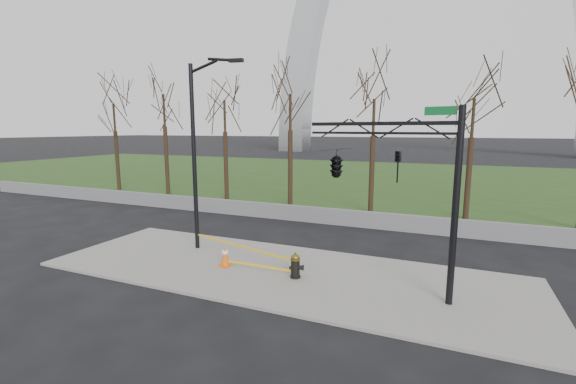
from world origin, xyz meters
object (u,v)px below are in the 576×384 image
at_px(fire_hydrant, 296,266).
at_px(traffic_cone, 225,256).
at_px(traffic_signal_mast, 356,165).
at_px(street_light, 198,144).

relative_size(fire_hydrant, traffic_cone, 1.16).
height_order(fire_hydrant, traffic_signal_mast, traffic_signal_mast).
xyz_separation_m(fire_hydrant, traffic_cone, (-2.94, 0.00, -0.03)).
distance_m(fire_hydrant, traffic_cone, 2.94).
height_order(fire_hydrant, traffic_cone, fire_hydrant).
bearing_deg(traffic_cone, street_light, 144.37).
relative_size(fire_hydrant, traffic_signal_mast, 0.15).
height_order(fire_hydrant, street_light, street_light).
bearing_deg(traffic_signal_mast, traffic_cone, -158.15).
relative_size(traffic_cone, traffic_signal_mast, 0.13).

